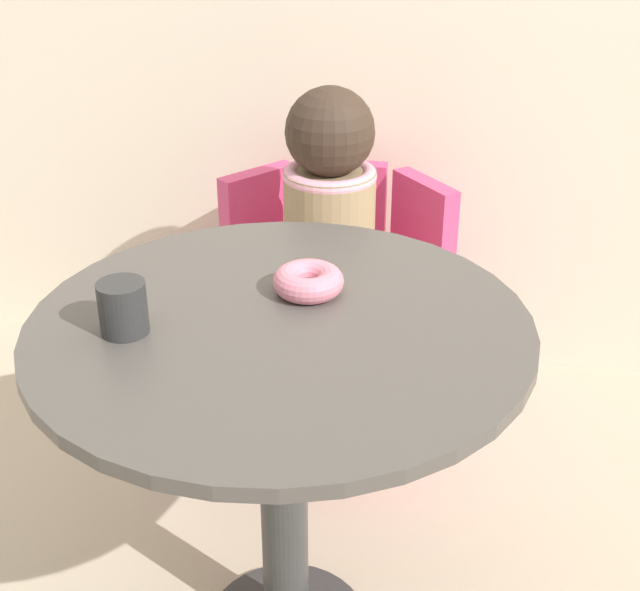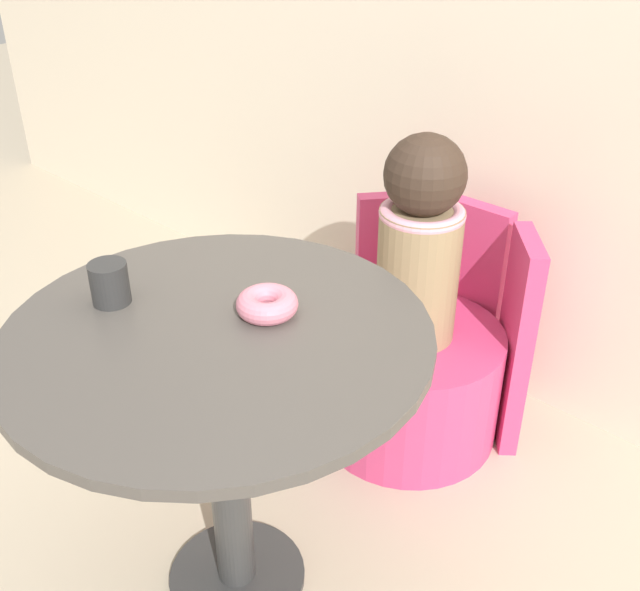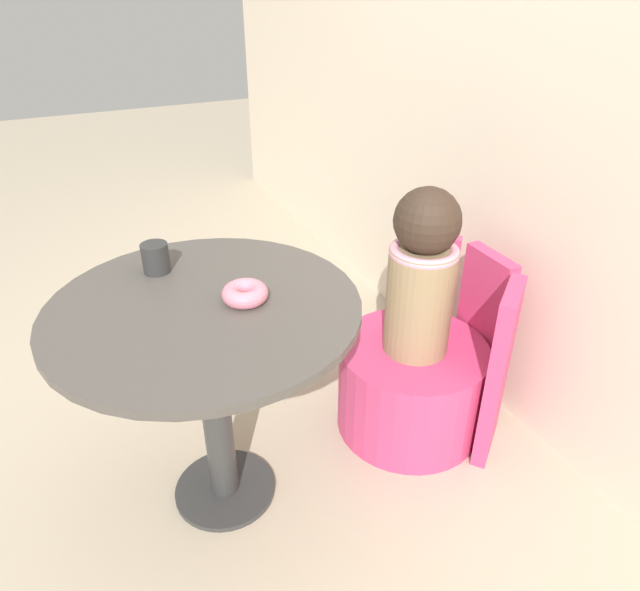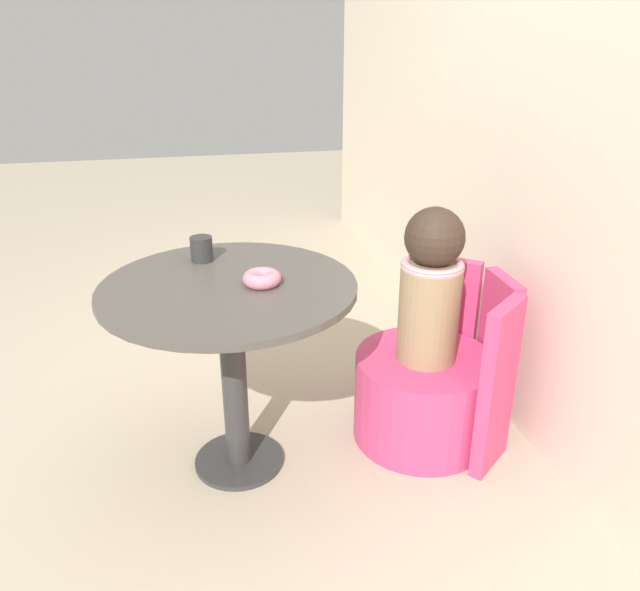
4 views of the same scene
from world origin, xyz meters
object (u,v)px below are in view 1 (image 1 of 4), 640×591
Objects in this scene: donut at (308,281)px; tub_chair at (329,368)px; child_figure at (330,206)px; round_table at (281,391)px; cup at (123,308)px.

tub_chair is at bearing 95.11° from donut.
child_figure reaches higher than tub_chair.
donut is (0.05, -0.61, 0.57)m from tub_chair.
round_table is 9.61× the size of cup.
child_figure reaches higher than cup.
round_table is at bearing -88.02° from child_figure.
round_table is at bearing 16.87° from cup.
cup is at bearing -163.13° from round_table.
child_figure is at bearing 74.71° from cup.
cup is (-0.27, -0.18, 0.02)m from donut.
child_figure is (-0.00, -0.00, 0.46)m from tub_chair.
round_table is 1.46× the size of child_figure.
child_figure is at bearing 95.11° from donut.
tub_chair is at bearing 74.71° from cup.
tub_chair is 4.21× the size of donut.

